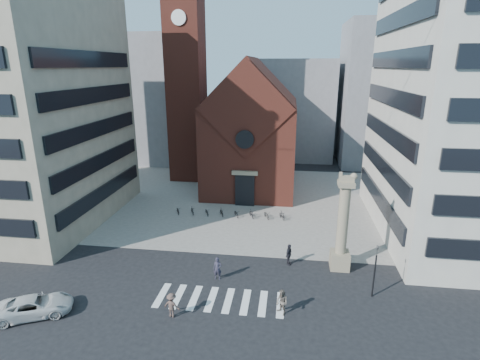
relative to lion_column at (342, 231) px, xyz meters
name	(u,v)px	position (x,y,z in m)	size (l,w,h in m)	color
ground	(220,278)	(-10.01, -3.00, -3.46)	(120.00, 120.00, 0.00)	black
piazza	(247,200)	(-10.01, 16.00, -3.43)	(46.00, 30.00, 0.05)	gray
zebra_crossing	(220,300)	(-9.46, -6.00, -3.45)	(10.20, 3.20, 0.01)	white
church	(252,132)	(-10.01, 22.04, 4.53)	(12.00, 16.65, 18.00)	brown
campanile	(186,74)	(-20.01, 25.00, 12.28)	(5.50, 5.50, 31.20)	brown
building_left	(14,104)	(-34.01, 7.00, 9.54)	(18.00, 20.00, 26.00)	tan
bg_block_left	(152,99)	(-30.01, 37.00, 7.54)	(16.00, 14.00, 22.00)	gray
bg_block_mid	(295,109)	(-4.01, 42.00, 5.54)	(14.00, 12.00, 18.00)	gray
bg_block_right	(389,95)	(11.99, 39.00, 8.54)	(16.00, 14.00, 24.00)	gray
lion_column	(342,231)	(0.00, 0.00, 0.00)	(1.63, 1.60, 8.68)	gray
traffic_light	(375,270)	(1.99, -4.00, -1.17)	(0.13, 0.16, 4.30)	black
white_car	(35,306)	(-22.07, -9.46, -2.76)	(2.31, 5.02, 1.39)	silver
pedestrian_0	(217,269)	(-10.17, -3.18, -2.49)	(0.71, 0.46, 1.93)	#2B2939
pedestrian_1	(282,302)	(-4.80, -7.06, -2.51)	(0.92, 0.72, 1.90)	#63584F
pedestrian_2	(289,254)	(-4.39, 0.00, -2.49)	(1.13, 0.47, 1.93)	black
pedestrian_3	(172,305)	(-12.41, -8.35, -2.55)	(1.18, 0.68, 1.82)	brown
scooter_0	(178,210)	(-17.54, 10.11, -3.00)	(0.54, 1.54, 0.81)	black
scooter_1	(192,211)	(-15.78, 10.11, -2.96)	(0.42, 1.50, 0.90)	black
scooter_2	(207,212)	(-14.03, 10.11, -3.00)	(0.54, 1.54, 0.81)	black
scooter_3	(222,212)	(-12.27, 10.11, -2.96)	(0.42, 1.50, 0.90)	black
scooter_4	(236,213)	(-10.52, 10.11, -3.00)	(0.54, 1.54, 0.81)	black
scooter_5	(251,214)	(-8.76, 10.11, -2.96)	(0.42, 1.50, 0.90)	black
scooter_6	(267,215)	(-7.01, 10.11, -3.00)	(0.54, 1.54, 0.81)	black
scooter_7	(282,215)	(-5.25, 10.11, -2.96)	(0.42, 1.50, 0.90)	black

